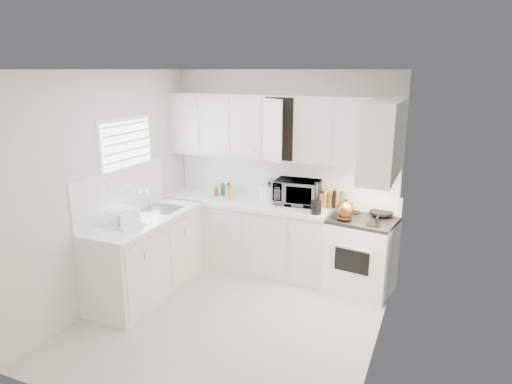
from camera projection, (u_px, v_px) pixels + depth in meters
The scene contains 34 objects.
floor at pixel (231, 320), 4.87m from camera, with size 3.20×3.20×0.00m, color beige.
ceiling at pixel (226, 69), 4.19m from camera, with size 3.20×3.20×0.00m, color white.
wall_back at pixel (283, 172), 5.95m from camera, with size 3.00×3.00×0.00m, color silver.
wall_front at pixel (125, 266), 3.11m from camera, with size 3.00×3.00×0.00m, color silver.
wall_left at pixel (109, 189), 5.10m from camera, with size 3.20×3.20×0.00m, color silver.
wall_right at pixel (382, 223), 3.96m from camera, with size 3.20×3.20×0.00m, color silver.
window_blinds at pixel (129, 162), 5.33m from camera, with size 0.06×0.96×1.06m, color white, non-canonical shape.
lower_cabinets_back at pixel (247, 236), 6.05m from camera, with size 2.22×0.60×0.90m, color silver, non-canonical shape.
lower_cabinets_left at pixel (147, 257), 5.38m from camera, with size 0.60×1.60×0.90m, color silver, non-canonical shape.
countertop_back at pixel (246, 202), 5.92m from camera, with size 2.24×0.64×0.05m, color silver.
countertop_left at pixel (145, 219), 5.25m from camera, with size 0.64×1.62×0.05m, color silver.
backsplash_back at pixel (282, 178), 5.96m from camera, with size 2.98×0.02×0.55m, color white.
backsplash_left at pixel (122, 191), 5.29m from camera, with size 0.02×1.60×0.55m, color white.
upper_cabinets_back at pixel (279, 159), 5.75m from camera, with size 3.00×0.33×0.80m, color silver, non-canonical shape.
upper_cabinets_right at pixel (379, 179), 4.70m from camera, with size 0.33×0.90×0.80m, color silver, non-canonical shape.
sink at pixel (161, 199), 5.53m from camera, with size 0.42×0.38×0.30m, color gray, non-canonical shape.
stove at pixel (361, 245), 5.40m from camera, with size 0.75×0.62×1.16m, color white, non-canonical shape.
tea_kettle at pixel (345, 208), 5.20m from camera, with size 0.26×0.22×0.24m, color brown, non-canonical shape.
frying_pan at pixel (381, 212), 5.38m from camera, with size 0.27×0.47×0.04m, color black, non-canonical shape.
microwave at pixel (297, 190), 5.71m from camera, with size 0.55×0.31×0.38m, color gray.
rice_cooker at pixel (269, 192), 5.85m from camera, with size 0.25×0.25×0.25m, color white, non-canonical shape.
paper_towel at pixel (267, 188), 5.98m from camera, with size 0.12×0.12×0.27m, color white.
utensil_crock at pixel (317, 198), 5.30m from camera, with size 0.13×0.13×0.40m, color black, non-canonical shape.
dish_rack at pixel (122, 216), 4.94m from camera, with size 0.39×0.29×0.22m, color white, non-canonical shape.
spice_left_0 at pixel (219, 190), 6.19m from camera, with size 0.06×0.06×0.13m, color brown.
spice_left_1 at pixel (221, 192), 6.08m from camera, with size 0.06×0.06×0.13m, color #226835.
spice_left_2 at pixel (229, 191), 6.13m from camera, with size 0.06×0.06×0.13m, color #D8601C.
spice_left_3 at pixel (231, 193), 6.02m from camera, with size 0.06×0.06×0.13m, color gold.
sauce_right_0 at pixel (322, 198), 5.68m from camera, with size 0.06×0.06×0.19m, color #D8601C.
sauce_right_1 at pixel (325, 200), 5.60m from camera, with size 0.06×0.06×0.19m, color gold.
sauce_right_2 at pixel (331, 199), 5.63m from camera, with size 0.06×0.06×0.19m, color #533C17.
sauce_right_3 at pixel (334, 201), 5.56m from camera, with size 0.06×0.06×0.19m, color black.
sauce_right_4 at pixel (340, 200), 5.59m from camera, with size 0.06×0.06×0.19m, color brown.
sauce_right_5 at pixel (343, 202), 5.52m from camera, with size 0.06×0.06×0.19m, color #226835.
Camera 1 is at (1.95, -3.89, 2.60)m, focal length 31.83 mm.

